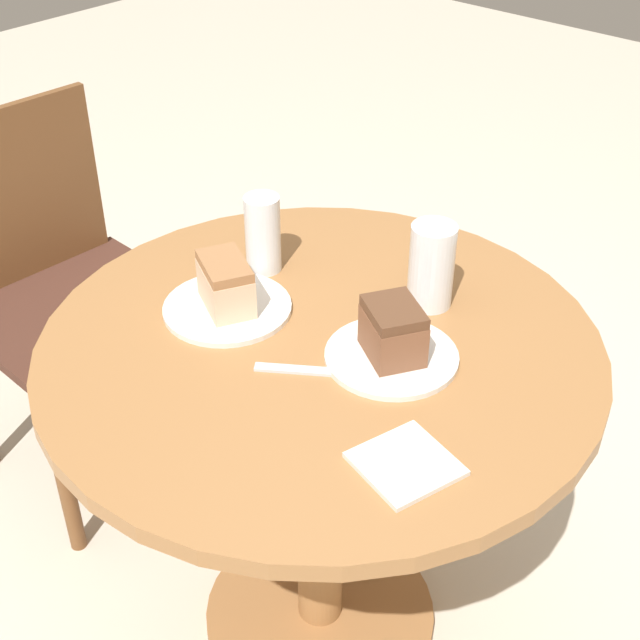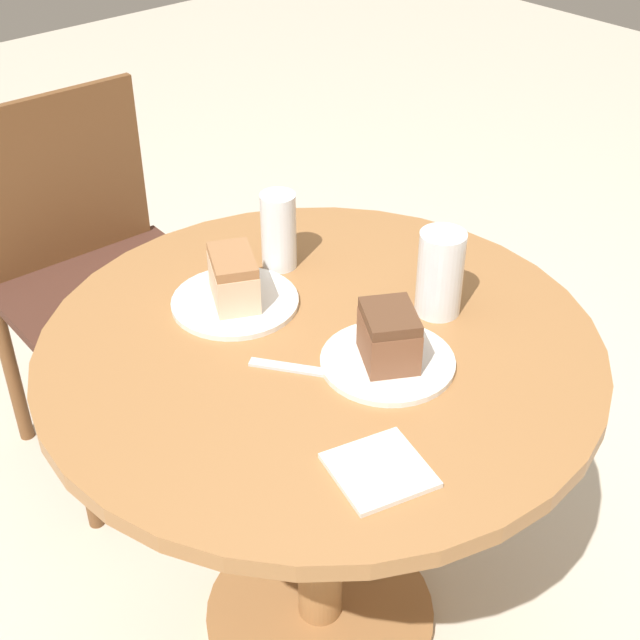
{
  "view_description": "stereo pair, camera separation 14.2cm",
  "coord_description": "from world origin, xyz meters",
  "views": [
    {
      "loc": [
        -0.87,
        -0.77,
        1.57
      ],
      "look_at": [
        0.0,
        0.0,
        0.75
      ],
      "focal_mm": 50.0,
      "sensor_mm": 36.0,
      "label": 1
    },
    {
      "loc": [
        -0.77,
        -0.88,
        1.57
      ],
      "look_at": [
        0.0,
        0.0,
        0.75
      ],
      "focal_mm": 50.0,
      "sensor_mm": 36.0,
      "label": 2
    }
  ],
  "objects": [
    {
      "name": "plate_near",
      "position": [
        0.04,
        -0.12,
        0.72
      ],
      "size": [
        0.21,
        0.21,
        0.01
      ],
      "color": "silver",
      "rests_on": "table"
    },
    {
      "name": "chair",
      "position": [
        -0.0,
        0.78,
        0.47
      ],
      "size": [
        0.48,
        0.44,
        0.86
      ],
      "rotation": [
        0.0,
        0.0,
        -0.04
      ],
      "color": "brown",
      "rests_on": "ground_plane"
    },
    {
      "name": "glass_water",
      "position": [
        0.1,
        0.22,
        0.78
      ],
      "size": [
        0.06,
        0.06,
        0.14
      ],
      "color": "silver",
      "rests_on": "table"
    },
    {
      "name": "napkin_stack",
      "position": [
        -0.14,
        -0.28,
        0.72
      ],
      "size": [
        0.15,
        0.15,
        0.01
      ],
      "rotation": [
        0.0,
        0.0,
        -0.27
      ],
      "color": "silver",
      "rests_on": "table"
    },
    {
      "name": "cake_slice_far",
      "position": [
        -0.04,
        0.18,
        0.77
      ],
      "size": [
        0.12,
        0.13,
        0.09
      ],
      "rotation": [
        0.0,
        0.0,
        5.81
      ],
      "color": "beige",
      "rests_on": "plate_far"
    },
    {
      "name": "fork",
      "position": [
        -0.07,
        -0.04,
        0.72
      ],
      "size": [
        0.11,
        0.15,
        0.0
      ],
      "rotation": [
        0.0,
        0.0,
        2.18
      ],
      "color": "silver",
      "rests_on": "table"
    },
    {
      "name": "plate_far",
      "position": [
        -0.04,
        0.18,
        0.72
      ],
      "size": [
        0.22,
        0.22,
        0.01
      ],
      "color": "silver",
      "rests_on": "table"
    },
    {
      "name": "table",
      "position": [
        0.0,
        0.0,
        0.54
      ],
      "size": [
        0.92,
        0.92,
        0.71
      ],
      "color": "#9E6B3D",
      "rests_on": "ground_plane"
    },
    {
      "name": "cake_slice_near",
      "position": [
        0.04,
        -0.12,
        0.77
      ],
      "size": [
        0.12,
        0.13,
        0.09
      ],
      "rotation": [
        0.0,
        0.0,
        2.6
      ],
      "color": "brown",
      "rests_on": "plate_near"
    },
    {
      "name": "ground_plane",
      "position": [
        0.0,
        0.0,
        0.0
      ],
      "size": [
        8.0,
        8.0,
        0.0
      ],
      "primitive_type": "plane",
      "color": "beige"
    },
    {
      "name": "glass_lemonade",
      "position": [
        0.21,
        -0.07,
        0.78
      ],
      "size": [
        0.08,
        0.08,
        0.15
      ],
      "color": "beige",
      "rests_on": "table"
    }
  ]
}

